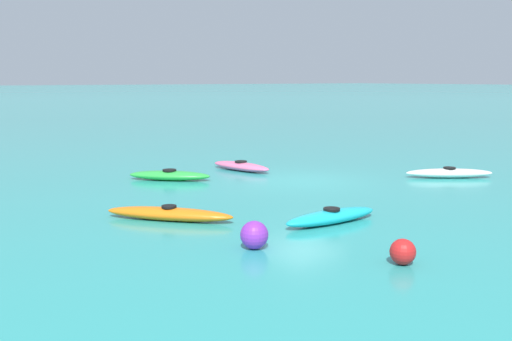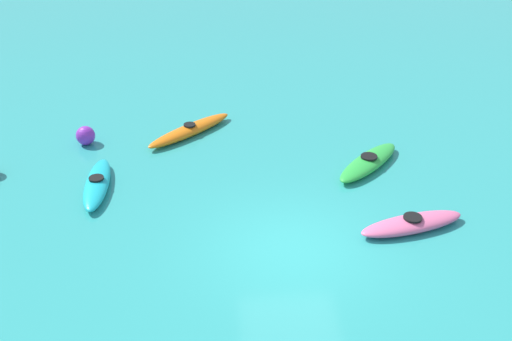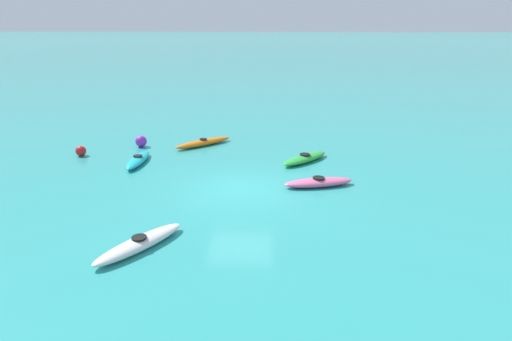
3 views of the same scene
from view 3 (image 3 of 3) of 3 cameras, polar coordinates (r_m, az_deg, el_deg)
ground_plane at (r=16.46m, az=-2.07°, el=-2.59°), size 600.00×600.00×0.00m
kayak_green at (r=19.87m, az=6.46°, el=1.62°), size 2.58×2.48×0.37m
kayak_cyan at (r=20.24m, az=-15.30°, el=1.38°), size 2.72×0.65×0.37m
kayak_pink at (r=16.94m, az=8.24°, el=-1.55°), size 1.36×2.83×0.37m
kayak_orange at (r=22.54m, az=-6.97°, el=3.69°), size 2.61×2.82×0.37m
kayak_white at (r=12.73m, az=-15.11°, el=-9.27°), size 2.88×2.25×0.37m
buoy_red at (r=22.22m, az=-22.12°, el=2.41°), size 0.49×0.49×0.49m
buoy_purple at (r=22.89m, az=-14.93°, el=3.75°), size 0.58×0.58×0.58m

